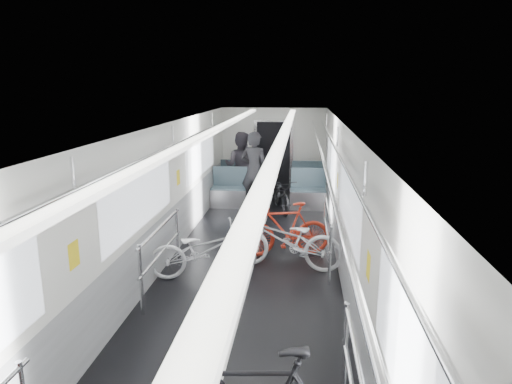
% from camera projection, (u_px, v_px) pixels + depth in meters
% --- Properties ---
extents(car_shell, '(3.02, 14.01, 2.41)m').
position_uv_depth(car_shell, '(255.00, 194.00, 8.20)').
color(car_shell, black).
rests_on(car_shell, ground).
extents(bike_left_far, '(1.82, 1.05, 0.90)m').
position_uv_depth(bike_left_far, '(203.00, 250.00, 7.30)').
color(bike_left_far, silver).
rests_on(bike_left_far, floor).
extents(bike_right_mid, '(1.98, 0.97, 0.99)m').
position_uv_depth(bike_right_mid, '(286.00, 240.00, 7.62)').
color(bike_right_mid, silver).
rests_on(bike_right_mid, floor).
extents(bike_right_far, '(1.71, 0.82, 0.99)m').
position_uv_depth(bike_right_far, '(285.00, 229.00, 8.21)').
color(bike_right_far, red).
rests_on(bike_right_far, floor).
extents(bike_aisle, '(0.93, 1.64, 0.82)m').
position_uv_depth(bike_aisle, '(282.00, 195.00, 11.19)').
color(bike_aisle, black).
rests_on(bike_aisle, floor).
extents(person_standing, '(0.82, 0.67, 1.95)m').
position_uv_depth(person_standing, '(254.00, 171.00, 11.19)').
color(person_standing, black).
rests_on(person_standing, floor).
extents(person_seated, '(0.98, 0.81, 1.83)m').
position_uv_depth(person_seated, '(241.00, 166.00, 12.23)').
color(person_seated, '#2D2930').
rests_on(person_seated, floor).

